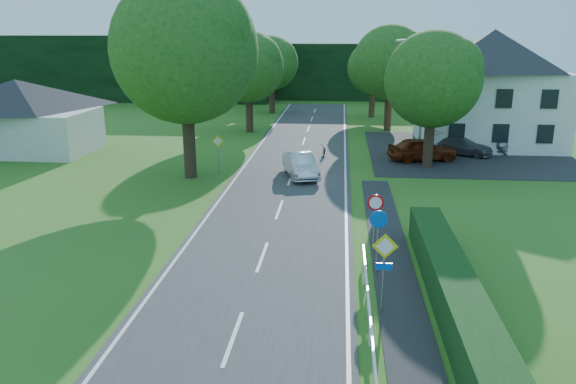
# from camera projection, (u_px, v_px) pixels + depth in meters

# --- Properties ---
(road) EXTENTS (7.00, 80.00, 0.04)m
(road) POSITION_uv_depth(u_px,v_px,m) (283.00, 198.00, 29.30)
(road) COLOR #343437
(road) RESTS_ON ground
(parking_pad) EXTENTS (14.00, 16.00, 0.04)m
(parking_pad) POSITION_uv_depth(u_px,v_px,m) (466.00, 152.00, 40.66)
(parking_pad) COLOR #242527
(parking_pad) RESTS_ON ground
(line_edge_left) EXTENTS (0.12, 80.00, 0.01)m
(line_edge_left) POSITION_uv_depth(u_px,v_px,m) (222.00, 196.00, 29.58)
(line_edge_left) COLOR white
(line_edge_left) RESTS_ON road
(line_edge_right) EXTENTS (0.12, 80.00, 0.01)m
(line_edge_right) POSITION_uv_depth(u_px,v_px,m) (346.00, 200.00, 28.99)
(line_edge_right) COLOR white
(line_edge_right) RESTS_ON road
(line_centre) EXTENTS (0.12, 80.00, 0.01)m
(line_centre) POSITION_uv_depth(u_px,v_px,m) (283.00, 198.00, 29.29)
(line_centre) COLOR white
(line_centre) RESTS_ON road
(tree_main) EXTENTS (9.40, 9.40, 11.64)m
(tree_main) POSITION_uv_depth(u_px,v_px,m) (186.00, 79.00, 32.08)
(tree_main) COLOR #1E4916
(tree_main) RESTS_ON ground
(tree_left_far) EXTENTS (7.00, 7.00, 8.58)m
(tree_left_far) POSITION_uv_depth(u_px,v_px,m) (249.00, 82.00, 47.72)
(tree_left_far) COLOR #1E4916
(tree_left_far) RESTS_ON ground
(tree_right_far) EXTENTS (7.40, 7.40, 9.09)m
(tree_right_far) POSITION_uv_depth(u_px,v_px,m) (390.00, 78.00, 48.48)
(tree_right_far) COLOR #1E4916
(tree_right_far) RESTS_ON ground
(tree_left_back) EXTENTS (6.60, 6.60, 8.07)m
(tree_left_back) POSITION_uv_depth(u_px,v_px,m) (272.00, 75.00, 59.24)
(tree_left_back) COLOR #1E4916
(tree_left_back) RESTS_ON ground
(tree_right_back) EXTENTS (6.20, 6.20, 7.56)m
(tree_right_back) POSITION_uv_depth(u_px,v_px,m) (373.00, 80.00, 56.44)
(tree_right_back) COLOR #1E4916
(tree_right_back) RESTS_ON ground
(tree_right_mid) EXTENTS (7.00, 7.00, 8.58)m
(tree_right_mid) POSITION_uv_depth(u_px,v_px,m) (432.00, 100.00, 35.01)
(tree_right_mid) COLOR #1E4916
(tree_right_mid) RESTS_ON ground
(treeline_left) EXTENTS (44.00, 6.00, 8.00)m
(treeline_left) POSITION_uv_depth(u_px,v_px,m) (97.00, 68.00, 70.95)
(treeline_left) COLOR black
(treeline_left) RESTS_ON ground
(treeline_right) EXTENTS (30.00, 5.00, 7.00)m
(treeline_right) POSITION_uv_depth(u_px,v_px,m) (382.00, 72.00, 71.66)
(treeline_right) COLOR black
(treeline_right) RESTS_ON ground
(bungalow_left) EXTENTS (11.00, 6.50, 5.20)m
(bungalow_left) POSITION_uv_depth(u_px,v_px,m) (19.00, 115.00, 39.94)
(bungalow_left) COLOR #B6B5B1
(bungalow_left) RESTS_ON ground
(house_white) EXTENTS (10.60, 8.40, 8.60)m
(house_white) POSITION_uv_depth(u_px,v_px,m) (490.00, 87.00, 42.14)
(house_white) COLOR white
(house_white) RESTS_ON ground
(streetlight) EXTENTS (2.03, 0.18, 8.00)m
(streetlight) POSITION_uv_depth(u_px,v_px,m) (420.00, 94.00, 36.92)
(streetlight) COLOR gray
(streetlight) RESTS_ON ground
(sign_priority_right) EXTENTS (0.78, 0.09, 2.59)m
(sign_priority_right) POSITION_uv_depth(u_px,v_px,m) (384.00, 259.00, 16.91)
(sign_priority_right) COLOR gray
(sign_priority_right) RESTS_ON ground
(sign_roundabout) EXTENTS (0.64, 0.08, 2.37)m
(sign_roundabout) POSITION_uv_depth(u_px,v_px,m) (378.00, 229.00, 19.82)
(sign_roundabout) COLOR gray
(sign_roundabout) RESTS_ON ground
(sign_speed_limit) EXTENTS (0.64, 0.11, 2.37)m
(sign_speed_limit) POSITION_uv_depth(u_px,v_px,m) (375.00, 210.00, 21.70)
(sign_speed_limit) COLOR gray
(sign_speed_limit) RESTS_ON ground
(sign_priority_left) EXTENTS (0.78, 0.09, 2.44)m
(sign_priority_left) POSITION_uv_depth(u_px,v_px,m) (218.00, 146.00, 34.00)
(sign_priority_left) COLOR gray
(sign_priority_left) RESTS_ON ground
(moving_car) EXTENTS (2.62, 4.53, 1.41)m
(moving_car) POSITION_uv_depth(u_px,v_px,m) (300.00, 165.00, 33.44)
(moving_car) COLOR silver
(moving_car) RESTS_ON road
(motorcycle) EXTENTS (0.60, 1.69, 0.89)m
(motorcycle) POSITION_uv_depth(u_px,v_px,m) (324.00, 150.00, 39.18)
(motorcycle) COLOR black
(motorcycle) RESTS_ON road
(parked_car_red) EXTENTS (4.81, 2.74, 1.54)m
(parked_car_red) POSITION_uv_depth(u_px,v_px,m) (422.00, 149.00, 37.69)
(parked_car_red) COLOR maroon
(parked_car_red) RESTS_ON parking_pad
(parked_car_grey) EXTENTS (4.66, 3.49, 1.26)m
(parked_car_grey) POSITION_uv_depth(u_px,v_px,m) (461.00, 146.00, 39.58)
(parked_car_grey) COLOR #535359
(parked_car_grey) RESTS_ON parking_pad
(parked_car_silver_b) EXTENTS (5.14, 4.28, 1.31)m
(parked_car_silver_b) POSITION_uv_depth(u_px,v_px,m) (513.00, 142.00, 40.88)
(parked_car_silver_b) COLOR #B6B7BE
(parked_car_silver_b) RESTS_ON parking_pad
(parasol) EXTENTS (2.45, 2.48, 1.77)m
(parasol) POSITION_uv_depth(u_px,v_px,m) (434.00, 142.00, 39.53)
(parasol) COLOR #AA230D
(parasol) RESTS_ON parking_pad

